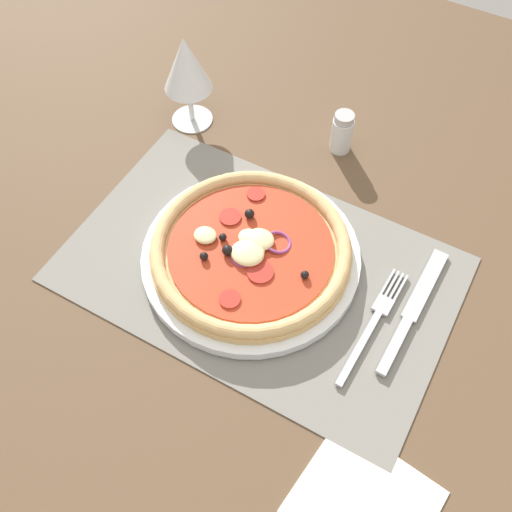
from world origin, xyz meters
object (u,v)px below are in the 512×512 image
Objects in this scene: knife at (414,308)px; wine_glass at (186,66)px; pizza at (251,249)px; plate at (251,257)px; napkin at (364,502)px; pepper_shaker at (341,132)px; fork at (375,319)px.

knife is 46.40cm from wine_glass.
knife is at bearing 9.28° from pizza.
wine_glass reaches higher than plate.
napkin is at bearing -40.29° from wine_glass.
plate is 1.81cm from pizza.
wine_glass is 2.22× the size of pepper_shaker.
pepper_shaker is (-16.43, 24.93, 2.63)cm from fork.
plate reaches higher than fork.
knife is (21.35, 3.49, -2.27)cm from pizza.
pizza is 1.93× the size of napkin.
knife is at bearing -41.37° from fork.
knife is (3.58, 3.79, 0.03)cm from fork.
pepper_shaker is (-20.01, 21.13, 2.60)cm from knife.
wine_glass is at bearing 65.74° from fork.
plate is 17.76cm from fork.
knife is at bearing 9.27° from plate.
fork is at bearing 110.05° from napkin.
napkin is 51.02cm from pepper_shaker.
pizza is 17.92cm from fork.
knife is (21.33, 3.48, -0.47)cm from plate.
fork is at bearing -26.23° from wine_glass.
fork is 2.69× the size of pepper_shaker.
plate is 1.92× the size of wine_glass.
plate is 1.43× the size of knife.
plate is 4.27× the size of pepper_shaker.
napkin is 2.03× the size of pepper_shaker.
plate is 1.09× the size of pizza.
plate is at bearing 140.86° from napkin.
pepper_shaker reaches higher than fork.
napkin is (7.34, -20.11, -0.44)cm from fork.
knife is at bearing -19.92° from wine_glass.
wine_glass is at bearing 138.40° from plate.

